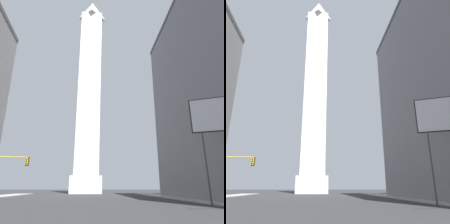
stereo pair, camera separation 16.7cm
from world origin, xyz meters
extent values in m
cube|color=gray|center=(16.77, 24.15, 0.07)|extent=(5.00, 80.49, 0.15)
cube|color=silver|center=(0.00, 67.07, 2.51)|extent=(9.32, 9.32, 5.01)
cube|color=white|center=(0.00, 67.07, 34.72)|extent=(7.46, 7.46, 59.42)
pyramid|color=white|center=(0.00, 67.07, 68.53)|extent=(7.46, 7.46, 8.20)
cylinder|color=yellow|center=(-11.35, 33.59, 6.32)|extent=(5.20, 0.14, 0.14)
cube|color=yellow|center=(-8.75, 33.59, 5.65)|extent=(0.38, 0.38, 1.10)
cube|color=black|center=(-8.73, 33.77, 5.65)|extent=(0.58, 0.10, 1.32)
sphere|color=red|center=(-8.78, 33.40, 5.99)|extent=(0.22, 0.22, 0.22)
sphere|color=#483506|center=(-8.78, 33.40, 5.65)|extent=(0.22, 0.22, 0.22)
sphere|color=#073410|center=(-8.78, 33.40, 5.31)|extent=(0.22, 0.22, 0.22)
cylinder|color=#3F3F42|center=(13.66, 20.21, 3.85)|extent=(0.18, 0.18, 7.69)
cube|color=silver|center=(15.61, 19.33, 9.59)|extent=(5.69, 2.75, 3.79)
cube|color=black|center=(15.61, 19.33, 9.59)|extent=(5.86, 2.74, 4.03)
camera|label=1|loc=(1.36, -2.63, 1.77)|focal=35.00mm
camera|label=2|loc=(1.53, -2.64, 1.77)|focal=35.00mm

